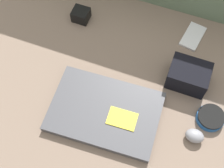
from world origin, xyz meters
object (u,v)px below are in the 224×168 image
at_px(laptop, 105,112).
at_px(phone_black, 193,36).
at_px(speaker_puck, 210,118).
at_px(computer_mouse, 195,136).
at_px(charger_brick, 81,15).
at_px(camera_pouch, 188,76).

xyz_separation_m(laptop, phone_black, (0.19, 0.39, -0.01)).
xyz_separation_m(speaker_puck, phone_black, (-0.12, 0.29, -0.01)).
xyz_separation_m(computer_mouse, phone_black, (-0.09, 0.37, -0.01)).
distance_m(computer_mouse, phone_black, 0.38).
bearing_deg(speaker_puck, laptop, -163.57).
bearing_deg(computer_mouse, speaker_puck, 65.70).
relative_size(laptop, charger_brick, 5.93).
height_order(phone_black, camera_pouch, camera_pouch).
distance_m(laptop, camera_pouch, 0.29).
bearing_deg(speaker_puck, computer_mouse, -114.20).
bearing_deg(computer_mouse, camera_pouch, 110.62).
height_order(laptop, charger_brick, charger_brick).
bearing_deg(computer_mouse, phone_black, 103.76).
height_order(speaker_puck, phone_black, speaker_puck).
height_order(computer_mouse, phone_black, computer_mouse).
height_order(laptop, phone_black, laptop).
bearing_deg(laptop, camera_pouch, 40.25).
xyz_separation_m(laptop, charger_brick, (-0.22, 0.32, 0.01)).
bearing_deg(camera_pouch, speaker_puck, -46.29).
bearing_deg(speaker_puck, camera_pouch, 133.71).
relative_size(laptop, camera_pouch, 2.74).
relative_size(computer_mouse, phone_black, 0.47).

